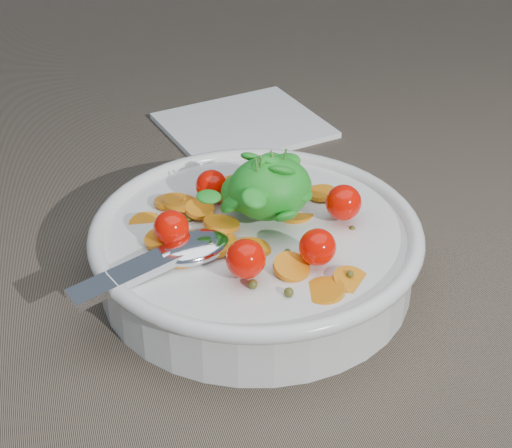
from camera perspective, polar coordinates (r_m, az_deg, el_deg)
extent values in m
plane|color=#736452|center=(0.63, -0.08, -2.75)|extent=(6.00, 6.00, 0.00)
cylinder|color=silver|center=(0.59, 0.00, -2.28)|extent=(0.24, 0.24, 0.05)
torus|color=silver|center=(0.58, 0.00, -0.46)|extent=(0.25, 0.25, 0.01)
cylinder|color=silver|center=(0.61, 0.00, -3.82)|extent=(0.12, 0.12, 0.01)
cylinder|color=brown|center=(0.59, 0.00, -2.28)|extent=(0.21, 0.21, 0.03)
cylinder|color=orange|center=(0.55, -5.52, -2.43)|extent=(0.03, 0.03, 0.01)
cylinder|color=orange|center=(0.60, -8.01, -0.14)|extent=(0.04, 0.03, 0.01)
cylinder|color=orange|center=(0.65, 1.25, 3.88)|extent=(0.04, 0.04, 0.01)
cylinder|color=orange|center=(0.56, -2.65, -2.34)|extent=(0.03, 0.03, 0.01)
cylinder|color=orange|center=(0.62, -2.04, 2.00)|extent=(0.04, 0.04, 0.01)
cylinder|color=orange|center=(0.56, -0.27, -1.97)|extent=(0.04, 0.04, 0.01)
cylinder|color=orange|center=(0.56, -2.80, -1.54)|extent=(0.04, 0.04, 0.01)
cylinder|color=orange|center=(0.54, 2.60, -3.14)|extent=(0.03, 0.03, 0.02)
cylinder|color=orange|center=(0.52, 4.94, -4.92)|extent=(0.03, 0.03, 0.01)
cylinder|color=orange|center=(0.60, 1.36, 0.70)|extent=(0.03, 0.03, 0.01)
cylinder|color=orange|center=(0.60, 2.78, 0.65)|extent=(0.04, 0.04, 0.01)
cylinder|color=orange|center=(0.58, -3.89, -0.70)|extent=(0.04, 0.03, 0.01)
cylinder|color=orange|center=(0.53, 6.99, -4.16)|extent=(0.03, 0.03, 0.01)
cylinder|color=orange|center=(0.64, -1.47, 2.68)|extent=(0.03, 0.03, 0.01)
cylinder|color=orange|center=(0.61, -6.30, 1.64)|extent=(0.03, 0.03, 0.01)
cylinder|color=orange|center=(0.60, -4.12, 1.10)|extent=(0.03, 0.03, 0.01)
cylinder|color=orange|center=(0.62, 4.81, 2.27)|extent=(0.02, 0.02, 0.01)
cylinder|color=orange|center=(0.58, -2.54, 0.03)|extent=(0.03, 0.03, 0.01)
cylinder|color=orange|center=(0.57, -7.05, -1.01)|extent=(0.03, 0.03, 0.01)
cylinder|color=orange|center=(0.63, -3.14, 2.05)|extent=(0.03, 0.03, 0.01)
cylinder|color=orange|center=(0.62, -6.09, 1.57)|extent=(0.03, 0.03, 0.01)
cylinder|color=orange|center=(0.61, -5.48, 1.58)|extent=(0.04, 0.04, 0.01)
sphere|color=#4B4D19|center=(0.55, -4.95, -2.89)|extent=(0.01, 0.01, 0.01)
sphere|color=#4B4D19|center=(0.56, 2.30, -2.04)|extent=(0.00, 0.00, 0.00)
sphere|color=#4B4D19|center=(0.59, 7.00, -0.37)|extent=(0.01, 0.01, 0.01)
sphere|color=#4B4D19|center=(0.57, -2.50, -0.86)|extent=(0.01, 0.01, 0.01)
sphere|color=#4B4D19|center=(0.52, 2.40, -4.99)|extent=(0.01, 0.01, 0.01)
sphere|color=#4B4D19|center=(0.60, -4.62, 0.62)|extent=(0.01, 0.01, 0.01)
sphere|color=#4B4D19|center=(0.57, -5.27, -0.66)|extent=(0.01, 0.01, 0.01)
sphere|color=#4B4D19|center=(0.53, 6.85, -3.63)|extent=(0.01, 0.01, 0.01)
sphere|color=#4B4D19|center=(0.52, -0.24, -4.39)|extent=(0.01, 0.01, 0.01)
sphere|color=#4B4D19|center=(0.62, 5.44, 1.85)|extent=(0.01, 0.01, 0.01)
sphere|color=#4B4D19|center=(0.62, 1.56, 2.43)|extent=(0.01, 0.01, 0.01)
sphere|color=#4B4D19|center=(0.60, -7.33, 0.51)|extent=(0.01, 0.01, 0.01)
sphere|color=#4B4D19|center=(0.64, 0.74, 3.22)|extent=(0.01, 0.01, 0.01)
sphere|color=#4B4D19|center=(0.60, -4.86, 0.25)|extent=(0.01, 0.01, 0.01)
sphere|color=#4B4D19|center=(0.56, -5.15, -2.02)|extent=(0.00, 0.00, 0.00)
sphere|color=#EC0D01|center=(0.59, 6.39, 1.56)|extent=(0.03, 0.03, 0.03)
sphere|color=#EC0D01|center=(0.63, 0.40, 3.87)|extent=(0.03, 0.03, 0.03)
sphere|color=#EC0D01|center=(0.61, -3.25, 2.80)|extent=(0.02, 0.02, 0.02)
sphere|color=#EC0D01|center=(0.56, -6.19, -0.27)|extent=(0.03, 0.03, 0.03)
sphere|color=#EC0D01|center=(0.52, -0.75, -2.55)|extent=(0.03, 0.03, 0.03)
sphere|color=#EC0D01|center=(0.54, 4.50, -1.69)|extent=(0.03, 0.03, 0.03)
ellipsoid|color=green|center=(0.58, 1.03, 2.64)|extent=(0.06, 0.05, 0.05)
ellipsoid|color=green|center=(0.59, -0.82, 2.30)|extent=(0.04, 0.04, 0.03)
ellipsoid|color=green|center=(0.57, 0.57, 4.34)|extent=(0.02, 0.02, 0.01)
ellipsoid|color=green|center=(0.60, -0.43, 4.93)|extent=(0.02, 0.02, 0.01)
ellipsoid|color=green|center=(0.59, 2.24, 3.16)|extent=(0.02, 0.02, 0.02)
ellipsoid|color=green|center=(0.57, 1.64, 2.60)|extent=(0.03, 0.03, 0.02)
ellipsoid|color=green|center=(0.57, 3.23, 2.39)|extent=(0.03, 0.03, 0.02)
ellipsoid|color=green|center=(0.55, 0.01, 2.19)|extent=(0.02, 0.02, 0.01)
ellipsoid|color=green|center=(0.56, 1.28, 3.43)|extent=(0.03, 0.02, 0.01)
ellipsoid|color=green|center=(0.56, 2.20, 0.57)|extent=(0.03, 0.02, 0.02)
ellipsoid|color=green|center=(0.56, 0.35, 2.69)|extent=(0.02, 0.03, 0.02)
ellipsoid|color=green|center=(0.57, -0.71, 2.51)|extent=(0.02, 0.02, 0.01)
ellipsoid|color=green|center=(0.57, -0.15, 3.37)|extent=(0.03, 0.03, 0.02)
ellipsoid|color=green|center=(0.57, 0.99, 2.82)|extent=(0.02, 0.03, 0.03)
ellipsoid|color=green|center=(0.58, 0.07, 3.87)|extent=(0.02, 0.03, 0.02)
ellipsoid|color=green|center=(0.57, 0.12, 4.40)|extent=(0.02, 0.02, 0.02)
ellipsoid|color=green|center=(0.59, 1.16, 4.45)|extent=(0.03, 0.03, 0.02)
ellipsoid|color=green|center=(0.57, 1.07, 4.64)|extent=(0.02, 0.01, 0.01)
ellipsoid|color=green|center=(0.56, -3.46, 2.00)|extent=(0.02, 0.02, 0.01)
ellipsoid|color=green|center=(0.57, -1.75, 1.56)|extent=(0.03, 0.02, 0.02)
ellipsoid|color=green|center=(0.55, -0.11, 1.88)|extent=(0.02, 0.02, 0.02)
ellipsoid|color=green|center=(0.58, 0.72, 3.23)|extent=(0.02, 0.02, 0.01)
ellipsoid|color=green|center=(0.59, 1.81, 4.25)|extent=(0.02, 0.01, 0.01)
ellipsoid|color=green|center=(0.59, 2.21, 4.56)|extent=(0.03, 0.03, 0.02)
ellipsoid|color=green|center=(0.56, 1.86, 3.88)|extent=(0.03, 0.03, 0.02)
cylinder|color=#4C8C33|center=(0.57, 1.50, 3.48)|extent=(0.01, 0.01, 0.04)
cylinder|color=#4C8C33|center=(0.57, 0.27, 3.35)|extent=(0.00, 0.01, 0.04)
cylinder|color=#4C8C33|center=(0.58, 1.90, 3.85)|extent=(0.00, 0.01, 0.04)
cylinder|color=#4C8C33|center=(0.56, 0.16, 3.09)|extent=(0.01, 0.01, 0.04)
ellipsoid|color=silver|center=(0.56, -4.44, -1.70)|extent=(0.06, 0.05, 0.02)
cube|color=silver|center=(0.54, -8.34, -3.23)|extent=(0.11, 0.05, 0.02)
cylinder|color=silver|center=(0.55, -5.98, -2.21)|extent=(0.02, 0.01, 0.01)
cube|color=white|center=(0.83, -0.92, 7.19)|extent=(0.18, 0.17, 0.01)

